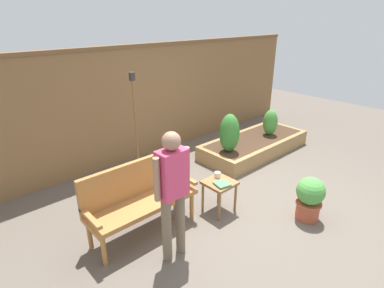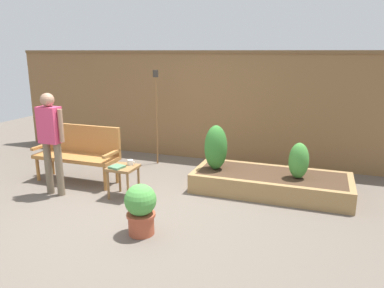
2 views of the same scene
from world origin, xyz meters
name	(u,v)px [view 1 (image 1 of 2)]	position (x,y,z in m)	size (l,w,h in m)	color
ground_plane	(248,206)	(0.00, 0.00, 0.00)	(14.00, 14.00, 0.00)	#60564C
fence_back	(145,101)	(0.00, 2.60, 1.09)	(8.40, 0.14, 2.16)	brown
garden_bench	(138,193)	(-1.47, 0.63, 0.54)	(1.44, 0.48, 0.94)	#A87038
side_table	(219,187)	(-0.40, 0.22, 0.40)	(0.40, 0.40, 0.48)	olive
cup_on_table	(218,175)	(-0.33, 0.33, 0.52)	(0.12, 0.09, 0.08)	silver
book_on_table	(222,184)	(-0.45, 0.13, 0.50)	(0.19, 0.19, 0.03)	#4C7A56
potted_boxwood	(310,197)	(0.38, -0.73, 0.34)	(0.38, 0.38, 0.63)	#A84C33
raised_planter_bed	(254,145)	(1.66, 1.17, 0.15)	(2.40, 1.00, 0.30)	#997547
shrub_near_bench	(229,133)	(0.78, 1.10, 0.66)	(0.36, 0.36, 0.72)	brown
shrub_far_corner	(270,122)	(2.06, 1.10, 0.57)	(0.30, 0.30, 0.54)	brown
tiki_torch	(134,108)	(-0.65, 1.94, 1.23)	(0.10, 0.10, 1.81)	brown
person_by_bench	(173,186)	(-1.44, -0.04, 0.93)	(0.47, 0.20, 1.56)	#70604C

